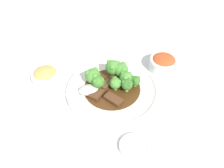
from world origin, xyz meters
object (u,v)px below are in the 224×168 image
Objects in this scene: beef_strip_0 at (97,94)px; broccoli_floret_2 at (98,81)px; sauce_dish at (134,146)px; broccoli_floret_6 at (113,67)px; broccoli_floret_4 at (93,76)px; side_bowl_kimchi at (163,63)px; beef_strip_2 at (113,99)px; broccoli_floret_7 at (121,70)px; broccoli_floret_5 at (116,83)px; broccoli_floret_1 at (127,84)px; beef_strip_1 at (109,82)px; side_bowl_appetizer at (46,76)px; broccoli_floret_0 at (135,81)px; main_plate at (112,89)px; serving_spoon at (83,91)px.

beef_strip_0 is 1.12× the size of broccoli_floret_2.
broccoli_floret_2 reaches higher than sauce_dish.
broccoli_floret_6 reaches higher than sauce_dish.
broccoli_floret_4 is 0.26m from sauce_dish.
side_bowl_kimchi is 1.29× the size of sauce_dish.
beef_strip_2 is 0.76× the size of sauce_dish.
broccoli_floret_5 is at bearing 112.09° from broccoli_floret_7.
broccoli_floret_2 and broccoli_floret_5 have the same top height.
beef_strip_1 is at bearing 12.78° from broccoli_floret_1.
broccoli_floret_2 is at bearing -55.44° from beef_strip_0.
beef_strip_0 is 0.86× the size of broccoli_floret_7.
side_bowl_kimchi reaches higher than beef_strip_2.
beef_strip_1 is 0.22m from side_bowl_appetizer.
broccoli_floret_6 is 1.04× the size of broccoli_floret_7.
broccoli_floret_4 is 0.69× the size of sauce_dish.
side_bowl_kimchi is (-0.02, -0.19, -0.02)m from broccoli_floret_1.
beef_strip_1 is 0.07m from broccoli_floret_1.
broccoli_floret_0 is 0.09m from broccoli_floret_6.
serving_spoon is at bearing 54.36° from main_plate.
broccoli_floret_1 is at bearing 146.92° from broccoli_floret_7.
broccoli_floret_0 is 0.41× the size of side_bowl_appetizer.
beef_strip_0 is 0.65× the size of sauce_dish.
side_bowl_appetizer reaches higher than beef_strip_2.
serving_spoon is (0.07, 0.08, -0.02)m from broccoli_floret_5.
sauce_dish is at bearing 147.67° from beef_strip_1.
broccoli_floret_5 is (-0.08, -0.02, -0.00)m from broccoli_floret_4.
beef_strip_0 is 0.07m from broccoli_floret_5.
beef_strip_0 reaches higher than sauce_dish.
broccoli_floret_1 is 0.77× the size of broccoli_floret_6.
side_bowl_appetizer is (0.15, 0.04, 0.00)m from serving_spoon.
broccoli_floret_4 is 0.26× the size of serving_spoon.
sauce_dish is at bearing 157.04° from broccoli_floret_2.
broccoli_floret_5 is (0.04, 0.05, 0.01)m from broccoli_floret_0.
beef_strip_1 is at bearing 68.06° from side_bowl_kimchi.
beef_strip_2 is at bearing 135.51° from main_plate.
main_plate is at bearing 4.00° from broccoli_floret_5.
beef_strip_0 is 0.06m from broccoli_floret_4.
main_plate is 1.43× the size of serving_spoon.
beef_strip_2 is at bearing -161.31° from beef_strip_0.
broccoli_floret_5 is at bearing -176.00° from main_plate.
serving_spoon reaches higher than sauce_dish.
broccoli_floret_0 is 0.17m from serving_spoon.
beef_strip_2 is (-0.04, 0.04, 0.01)m from main_plate.
broccoli_floret_1 is 0.12m from broccoli_floret_4.
broccoli_floret_1 is (-0.05, -0.02, 0.04)m from main_plate.
main_plate is 0.04m from broccoli_floret_5.
broccoli_floret_2 reaches higher than beef_strip_0.
main_plate is 0.23m from side_bowl_appetizer.
serving_spoon is at bearing -165.30° from side_bowl_appetizer.
broccoli_floret_0 is at bearing 85.20° from side_bowl_kimchi.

